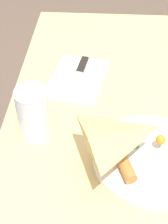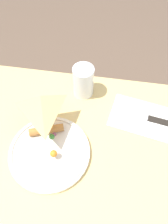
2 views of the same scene
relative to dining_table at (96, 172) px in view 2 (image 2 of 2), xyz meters
The scene contains 6 objects.
ground_plane 0.60m from the dining_table, ahead, with size 6.00×6.00×0.00m, color brown.
dining_table is the anchor object (origin of this frame).
plate_pizza 0.20m from the dining_table, ahead, with size 0.24×0.24×0.05m.
milk_glass 0.31m from the dining_table, 71.19° to the right, with size 0.07×0.07×0.12m.
napkin_folded 0.24m from the dining_table, 126.73° to the right, with size 0.22×0.17×0.00m.
butter_knife 0.25m from the dining_table, 129.00° to the right, with size 0.19×0.05×0.01m.
Camera 2 is at (0.01, 0.24, 1.35)m, focal length 35.00 mm.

